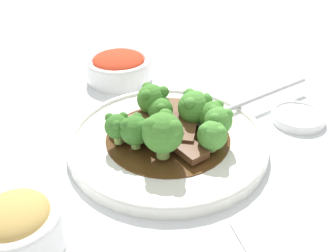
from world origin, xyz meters
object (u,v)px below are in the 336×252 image
at_px(broccoli_floret_8, 218,120).
at_px(side_bowl_kimchi, 119,66).
at_px(beef_strip_1, 158,135).
at_px(beef_strip_4, 138,124).
at_px(broccoli_floret_7, 135,130).
at_px(side_bowl_appetizer, 17,226).
at_px(beef_strip_3, 175,112).
at_px(beef_strip_2, 183,131).
at_px(broccoli_floret_2, 152,98).
at_px(main_plate, 168,140).
at_px(broccoli_floret_5, 195,107).
at_px(broccoli_floret_0, 212,114).
at_px(broccoli_floret_6, 160,110).
at_px(beef_strip_0, 189,150).
at_px(broccoli_floret_3, 117,126).
at_px(serving_spoon, 219,112).
at_px(broccoli_floret_4, 212,135).
at_px(broccoli_floret_1, 163,132).
at_px(sauce_dish, 298,117).

xyz_separation_m(broccoli_floret_8, side_bowl_kimchi, (-0.24, -0.12, -0.03)).
bearing_deg(beef_strip_1, beef_strip_4, -141.98).
relative_size(broccoli_floret_7, side_bowl_appetizer, 0.51).
bearing_deg(side_bowl_kimchi, broccoli_floret_7, 3.09).
bearing_deg(beef_strip_3, beef_strip_2, 3.91).
distance_m(beef_strip_3, broccoli_floret_2, 0.04).
bearing_deg(broccoli_floret_2, beef_strip_1, 1.53).
height_order(main_plate, broccoli_floret_5, broccoli_floret_5).
bearing_deg(broccoli_floret_5, broccoli_floret_0, 49.38).
xyz_separation_m(main_plate, broccoli_floret_7, (0.02, -0.05, 0.04)).
relative_size(beef_strip_4, broccoli_floret_6, 1.95).
bearing_deg(beef_strip_0, broccoli_floret_7, -108.34).
relative_size(broccoli_floret_3, broccoli_floret_6, 1.04).
height_order(main_plate, broccoli_floret_2, broccoli_floret_2).
relative_size(main_plate, beef_strip_1, 3.95).
distance_m(broccoli_floret_0, broccoli_floret_7, 0.11).
bearing_deg(serving_spoon, broccoli_floret_4, -20.46).
xyz_separation_m(broccoli_floret_0, broccoli_floret_7, (0.03, -0.11, 0.00)).
bearing_deg(broccoli_floret_0, broccoli_floret_1, -54.94).
relative_size(broccoli_floret_1, broccoli_floret_8, 1.26).
bearing_deg(beef_strip_2, side_bowl_appetizer, -53.00).
relative_size(broccoli_floret_0, broccoli_floret_1, 0.69).
distance_m(main_plate, beef_strip_1, 0.02).
height_order(broccoli_floret_2, serving_spoon, broccoli_floret_2).
bearing_deg(main_plate, broccoli_floret_3, -82.99).
relative_size(broccoli_floret_4, side_bowl_kimchi, 0.36).
xyz_separation_m(beef_strip_2, broccoli_floret_2, (-0.05, -0.04, 0.03)).
height_order(broccoli_floret_7, side_bowl_kimchi, broccoli_floret_7).
distance_m(beef_strip_0, broccoli_floret_1, 0.05).
bearing_deg(broccoli_floret_5, broccoli_floret_1, -37.97).
height_order(broccoli_floret_6, sauce_dish, broccoli_floret_6).
distance_m(beef_strip_2, broccoli_floret_5, 0.04).
distance_m(main_plate, broccoli_floret_4, 0.07).
distance_m(broccoli_floret_2, broccoli_floret_6, 0.02).
height_order(main_plate, broccoli_floret_4, broccoli_floret_4).
bearing_deg(broccoli_floret_6, broccoli_floret_3, -58.91).
distance_m(main_plate, broccoli_floret_0, 0.07).
distance_m(main_plate, broccoli_floret_5, 0.06).
distance_m(broccoli_floret_3, broccoli_floret_4, 0.12).
height_order(broccoli_floret_0, broccoli_floret_7, broccoli_floret_7).
height_order(beef_strip_1, side_bowl_kimchi, side_bowl_kimchi).
relative_size(broccoli_floret_0, broccoli_floret_5, 0.85).
bearing_deg(side_bowl_kimchi, beef_strip_4, 5.50).
xyz_separation_m(broccoli_floret_4, broccoli_floret_5, (-0.06, -0.01, 0.00)).
bearing_deg(broccoli_floret_3, beef_strip_1, 88.56).
distance_m(beef_strip_3, serving_spoon, 0.06).
xyz_separation_m(beef_strip_1, sauce_dish, (-0.05, 0.22, -0.02)).
xyz_separation_m(main_plate, side_bowl_appetizer, (0.15, -0.17, 0.02)).
relative_size(beef_strip_0, beef_strip_1, 0.79).
xyz_separation_m(beef_strip_1, serving_spoon, (-0.05, 0.10, -0.00)).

